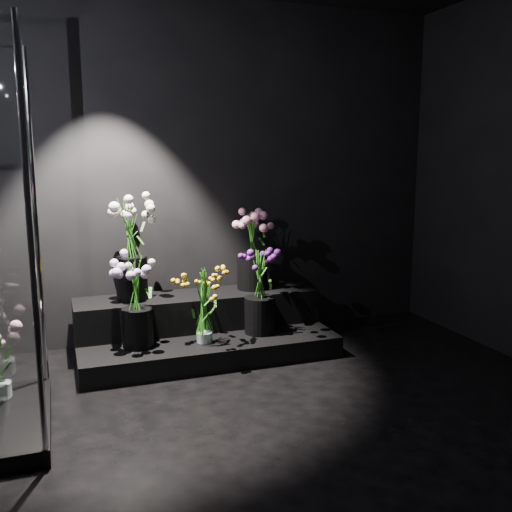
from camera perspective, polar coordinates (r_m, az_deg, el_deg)
name	(u,v)px	position (r m, az deg, el deg)	size (l,w,h in m)	color
floor	(314,438)	(3.35, 5.79, -17.64)	(4.00, 4.00, 0.00)	black
wall_back	(215,173)	(4.85, -4.16, 8.30)	(4.00, 4.00, 0.00)	black
display_riser	(203,328)	(4.62, -5.36, -7.21)	(1.96, 0.87, 0.44)	black
bouquet_orange_bells	(204,305)	(4.26, -5.22, -4.88)	(0.37, 0.37, 0.56)	white
bouquet_lilac	(137,294)	(4.22, -11.85, -3.77)	(0.47, 0.47, 0.67)	black
bouquet_purple	(260,287)	(4.45, 0.39, -3.16)	(0.32, 0.32, 0.68)	black
bouquet_cream_roses	(130,240)	(4.50, -12.47, 1.58)	(0.49, 0.49, 0.80)	black
bouquet_pink_roses	(252,245)	(4.75, -0.38, 1.15)	(0.38, 0.38, 0.66)	black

